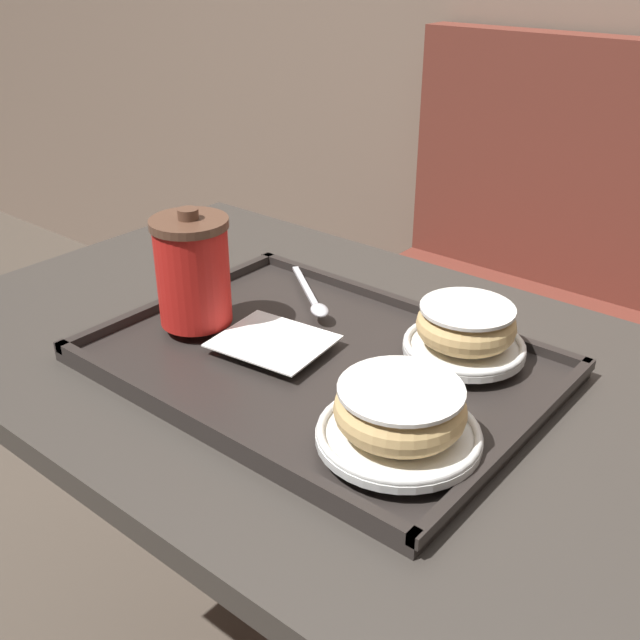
{
  "coord_description": "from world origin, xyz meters",
  "views": [
    {
      "loc": [
        0.47,
        -0.6,
        1.18
      ],
      "look_at": [
        0.0,
        -0.03,
        0.8
      ],
      "focal_mm": 42.0,
      "sensor_mm": 36.0,
      "label": 1
    }
  ],
  "objects_px": {
    "donut_plain": "(466,324)",
    "coffee_cup_front": "(193,270)",
    "donut_chocolate_glazed": "(400,408)",
    "spoon": "(315,302)"
  },
  "relations": [
    {
      "from": "donut_plain",
      "to": "coffee_cup_front",
      "type": "bearing_deg",
      "value": -154.35
    },
    {
      "from": "donut_chocolate_glazed",
      "to": "donut_plain",
      "type": "bearing_deg",
      "value": 101.38
    },
    {
      "from": "coffee_cup_front",
      "to": "donut_chocolate_glazed",
      "type": "xyz_separation_m",
      "value": [
        0.33,
        -0.05,
        -0.03
      ]
    },
    {
      "from": "donut_plain",
      "to": "spoon",
      "type": "relative_size",
      "value": 0.8
    },
    {
      "from": "coffee_cup_front",
      "to": "donut_plain",
      "type": "bearing_deg",
      "value": 25.65
    },
    {
      "from": "coffee_cup_front",
      "to": "donut_plain",
      "type": "distance_m",
      "value": 0.32
    },
    {
      "from": "donut_chocolate_glazed",
      "to": "spoon",
      "type": "height_order",
      "value": "donut_chocolate_glazed"
    },
    {
      "from": "donut_chocolate_glazed",
      "to": "donut_plain",
      "type": "height_order",
      "value": "donut_chocolate_glazed"
    },
    {
      "from": "coffee_cup_front",
      "to": "donut_plain",
      "type": "relative_size",
      "value": 1.28
    },
    {
      "from": "coffee_cup_front",
      "to": "spoon",
      "type": "distance_m",
      "value": 0.16
    }
  ]
}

